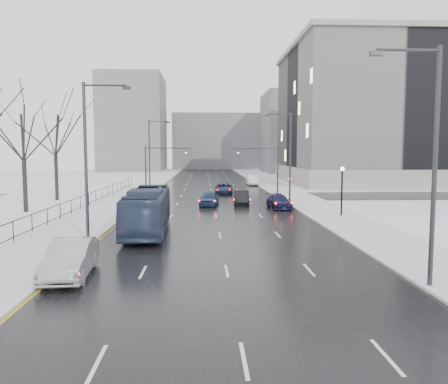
{
  "coord_description": "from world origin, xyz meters",
  "views": [
    {
      "loc": [
        -1.09,
        -7.49,
        5.76
      ],
      "look_at": [
        0.55,
        27.59,
        2.5
      ],
      "focal_mm": 35.0,
      "sensor_mm": 36.0,
      "label": 1
    }
  ],
  "objects": [
    {
      "name": "sedan_right_near",
      "position": [
        2.99,
        39.42,
        0.79
      ],
      "size": [
        1.83,
        4.65,
        1.51
      ],
      "primitive_type": "imported",
      "rotation": [
        0.0,
        0.0,
        -0.05
      ],
      "color": "black",
      "rests_on": "road"
    },
    {
      "name": "streetlight_r_near",
      "position": [
        8.17,
        10.0,
        5.62
      ],
      "size": [
        2.95,
        0.25,
        10.0
      ],
      "color": "#2D2D33",
      "rests_on": "ground"
    },
    {
      "name": "tree_park_d",
      "position": [
        -17.8,
        34.0,
        0.0
      ],
      "size": [
        8.75,
        8.75,
        12.5
      ],
      "primitive_type": null,
      "color": "black",
      "rests_on": "ground"
    },
    {
      "name": "park_strip",
      "position": [
        -20.0,
        60.0,
        0.06
      ],
      "size": [
        14.0,
        150.0,
        0.12
      ],
      "primitive_type": "cube",
      "color": "white",
      "rests_on": "ground"
    },
    {
      "name": "streetlight_l_near",
      "position": [
        -8.17,
        20.0,
        5.62
      ],
      "size": [
        2.95,
        0.25,
        10.0
      ],
      "color": "#2D2D33",
      "rests_on": "ground"
    },
    {
      "name": "bus",
      "position": [
        -5.08,
        23.48,
        1.6
      ],
      "size": [
        2.97,
        11.29,
        3.12
      ],
      "primitive_type": "imported",
      "rotation": [
        0.0,
        0.0,
        0.03
      ],
      "color": "navy",
      "rests_on": "road"
    },
    {
      "name": "iron_fence",
      "position": [
        -13.0,
        30.0,
        0.91
      ],
      "size": [
        0.06,
        70.0,
        1.3
      ],
      "color": "black",
      "rests_on": "sidewalk_left"
    },
    {
      "name": "sedan_center_near",
      "position": [
        -0.5,
        38.53,
        0.8
      ],
      "size": [
        2.36,
        4.64,
        1.52
      ],
      "primitive_type": "imported",
      "rotation": [
        0.0,
        0.0,
        -0.13
      ],
      "color": "navy",
      "rests_on": "road"
    },
    {
      "name": "cross_road",
      "position": [
        0.0,
        48.0,
        0.02
      ],
      "size": [
        130.0,
        10.0,
        0.04
      ],
      "primitive_type": "cube",
      "color": "black",
      "rests_on": "ground"
    },
    {
      "name": "streetlight_r_mid",
      "position": [
        8.17,
        40.0,
        5.62
      ],
      "size": [
        2.95,
        0.25,
        10.0
      ],
      "color": "#2D2D33",
      "rests_on": "ground"
    },
    {
      "name": "streetlight_l_far",
      "position": [
        -8.17,
        52.0,
        5.62
      ],
      "size": [
        2.95,
        0.25,
        10.0
      ],
      "color": "#2D2D33",
      "rests_on": "ground"
    },
    {
      "name": "tree_park_e",
      "position": [
        -18.2,
        44.0,
        0.0
      ],
      "size": [
        9.45,
        9.45,
        13.5
      ],
      "primitive_type": null,
      "color": "black",
      "rests_on": "ground"
    },
    {
      "name": "sedan_left_near",
      "position": [
        -7.2,
        12.41,
        0.88
      ],
      "size": [
        2.13,
        5.22,
        1.68
      ],
      "primitive_type": "imported",
      "rotation": [
        0.0,
        0.0,
        0.07
      ],
      "color": "#A0A0A3",
      "rests_on": "road"
    },
    {
      "name": "sedan_right_distant",
      "position": [
        7.2,
        66.41,
        0.88
      ],
      "size": [
        1.84,
        5.14,
        1.69
      ],
      "primitive_type": "imported",
      "rotation": [
        0.0,
        0.0,
        -0.01
      ],
      "color": "white",
      "rests_on": "road"
    },
    {
      "name": "bldg_far_left",
      "position": [
        -22.0,
        125.0,
        14.0
      ],
      "size": [
        18.0,
        22.0,
        28.0
      ],
      "primitive_type": "cube",
      "color": "slate",
      "rests_on": "ground"
    },
    {
      "name": "bldg_far_right",
      "position": [
        28.0,
        115.0,
        11.0
      ],
      "size": [
        24.0,
        20.0,
        22.0
      ],
      "primitive_type": "cube",
      "color": "slate",
      "rests_on": "ground"
    },
    {
      "name": "sidewalk_left",
      "position": [
        -10.5,
        60.0,
        0.08
      ],
      "size": [
        5.0,
        150.0,
        0.16
      ],
      "primitive_type": "cube",
      "color": "silver",
      "rests_on": "ground"
    },
    {
      "name": "lamppost_r_mid",
      "position": [
        11.0,
        30.0,
        2.94
      ],
      "size": [
        0.36,
        0.36,
        4.28
      ],
      "color": "black",
      "rests_on": "sidewalk_right"
    },
    {
      "name": "road",
      "position": [
        0.0,
        60.0,
        0.02
      ],
      "size": [
        16.0,
        150.0,
        0.04
      ],
      "primitive_type": "cube",
      "color": "black",
      "rests_on": "ground"
    },
    {
      "name": "sedan_right_cross",
      "position": [
        1.64,
        51.55,
        0.75
      ],
      "size": [
        2.55,
        5.17,
        1.41
      ],
      "primitive_type": "imported",
      "rotation": [
        0.0,
        0.0,
        -0.04
      ],
      "color": "#172347",
      "rests_on": "road"
    },
    {
      "name": "sedan_right_far",
      "position": [
        6.52,
        36.01,
        0.72
      ],
      "size": [
        2.26,
        4.8,
        1.35
      ],
      "primitive_type": "imported",
      "rotation": [
        0.0,
        0.0,
        0.08
      ],
      "color": "#13133B",
      "rests_on": "road"
    },
    {
      "name": "mast_signal_left",
      "position": [
        -7.33,
        48.0,
        4.11
      ],
      "size": [
        6.1,
        0.33,
        6.5
      ],
      "color": "#2D2D33",
      "rests_on": "ground"
    },
    {
      "name": "no_uturn_sign",
      "position": [
        9.2,
        44.0,
        2.3
      ],
      "size": [
        0.6,
        0.06,
        2.7
      ],
      "color": "#2D2D33",
      "rests_on": "sidewalk_right"
    },
    {
      "name": "mast_signal_right",
      "position": [
        7.33,
        48.0,
        4.11
      ],
      "size": [
        6.1,
        0.33,
        6.5
      ],
      "color": "#2D2D33",
      "rests_on": "ground"
    },
    {
      "name": "sidewalk_right",
      "position": [
        10.5,
        60.0,
        0.08
      ],
      "size": [
        5.0,
        150.0,
        0.16
      ],
      "primitive_type": "cube",
      "color": "silver",
      "rests_on": "ground"
    },
    {
      "name": "bldg_far_center",
      "position": [
        4.0,
        140.0,
        9.0
      ],
      "size": [
        30.0,
        18.0,
        18.0
      ],
      "primitive_type": "cube",
      "color": "slate",
      "rests_on": "ground"
    },
    {
      "name": "civic_building",
      "position": [
        35.0,
        72.0,
        11.21
      ],
      "size": [
        41.0,
        31.0,
        24.8
      ],
      "color": "gray",
      "rests_on": "ground"
    }
  ]
}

